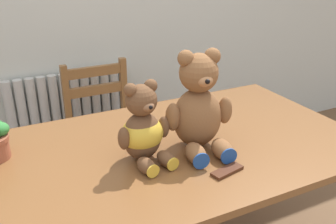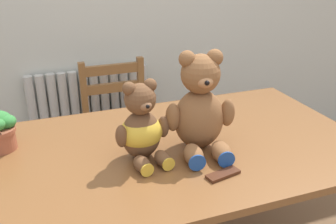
{
  "view_description": "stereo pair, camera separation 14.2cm",
  "coord_description": "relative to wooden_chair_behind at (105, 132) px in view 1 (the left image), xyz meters",
  "views": [
    {
      "loc": [
        -0.62,
        -0.75,
        1.51
      ],
      "look_at": [
        -0.05,
        0.42,
        0.94
      ],
      "focal_mm": 40.0,
      "sensor_mm": 36.0,
      "label": 1
    },
    {
      "loc": [
        -0.49,
        -0.8,
        1.51
      ],
      "look_at": [
        -0.05,
        0.42,
        0.94
      ],
      "focal_mm": 40.0,
      "sensor_mm": 36.0,
      "label": 2
    }
  ],
  "objects": [
    {
      "name": "radiator",
      "position": [
        -0.12,
        0.34,
        -0.11
      ],
      "size": [
        0.83,
        0.1,
        0.77
      ],
      "color": "beige",
      "rests_on": "ground_plane"
    },
    {
      "name": "dining_table",
      "position": [
        0.05,
        -0.85,
        0.22
      ],
      "size": [
        1.57,
        0.92,
        0.77
      ],
      "color": "brown",
      "rests_on": "ground_plane"
    },
    {
      "name": "wooden_chair_behind",
      "position": [
        0.0,
        0.0,
        0.0
      ],
      "size": [
        0.41,
        0.39,
        0.88
      ],
      "rotation": [
        0.0,
        0.0,
        3.14
      ],
      "color": "brown",
      "rests_on": "ground_plane"
    },
    {
      "name": "teddy_bear_left",
      "position": [
        -0.1,
        -0.9,
        0.44
      ],
      "size": [
        0.22,
        0.24,
        0.31
      ],
      "rotation": [
        0.0,
        0.0,
        3.27
      ],
      "color": "brown",
      "rests_on": "dining_table"
    },
    {
      "name": "teddy_bear_right",
      "position": [
        0.13,
        -0.9,
        0.48
      ],
      "size": [
        0.28,
        0.3,
        0.4
      ],
      "rotation": [
        0.0,
        0.0,
        2.99
      ],
      "color": "brown",
      "rests_on": "dining_table"
    },
    {
      "name": "chocolate_bar",
      "position": [
        0.13,
        -1.12,
        0.32
      ],
      "size": [
        0.13,
        0.07,
        0.01
      ],
      "primitive_type": "cube",
      "rotation": [
        0.0,
        0.0,
        0.21
      ],
      "color": "#472314",
      "rests_on": "dining_table"
    }
  ]
}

